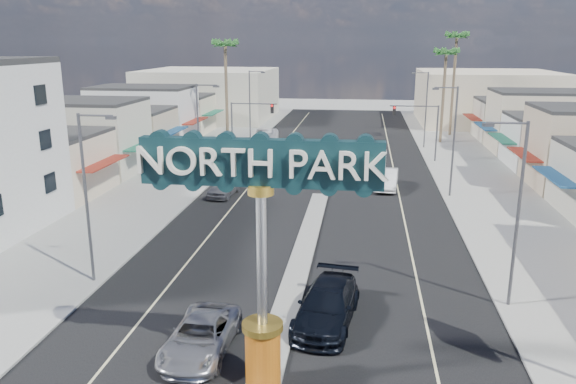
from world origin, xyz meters
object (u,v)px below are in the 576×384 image
(suv_left, at_px, (201,336))
(suv_right, at_px, (327,305))
(palm_right_mid, at_px, (446,57))
(traffic_signal_left, at_px, (248,119))
(car_parked_right, at_px, (387,179))
(streetlight_l_near, at_px, (88,190))
(car_parked_left, at_px, (224,187))
(streetlight_l_mid, at_px, (200,131))
(streetlight_r_near, at_px, (515,206))
(streetlight_r_mid, at_px, (452,136))
(city_bus, at_px, (265,149))
(palm_left_far, at_px, (225,50))
(traffic_signal_right, at_px, (420,122))
(streetlight_r_far, at_px, (425,106))
(palm_right_far, at_px, (457,42))
(streetlight_l_far, at_px, (251,103))
(gateway_sign, at_px, (261,236))

(suv_left, distance_m, suv_right, 5.91)
(palm_right_mid, bearing_deg, traffic_signal_left, -151.58)
(suv_right, relative_size, car_parked_right, 1.15)
(streetlight_l_near, distance_m, car_parked_left, 18.58)
(streetlight_l_mid, height_order, streetlight_r_near, same)
(streetlight_r_mid, xyz_separation_m, city_bus, (-17.27, 11.13, -3.53))
(streetlight_l_near, distance_m, suv_left, 10.53)
(palm_left_far, height_order, car_parked_right, palm_left_far)
(traffic_signal_right, xyz_separation_m, palm_right_mid, (3.82, 12.01, 6.33))
(streetlight_r_near, distance_m, city_bus, 35.78)
(streetlight_r_near, relative_size, streetlight_r_mid, 1.00)
(traffic_signal_left, xyz_separation_m, suv_left, (6.23, -40.01, -3.54))
(streetlight_r_far, xyz_separation_m, palm_right_far, (4.57, 10.00, 7.32))
(streetlight_l_near, relative_size, streetlight_l_mid, 1.00)
(streetlight_l_mid, bearing_deg, traffic_signal_right, 35.50)
(streetlight_r_far, xyz_separation_m, car_parked_right, (-4.93, -19.95, -4.21))
(palm_left_far, bearing_deg, streetlight_l_near, -86.33)
(suv_right, bearing_deg, palm_right_mid, 84.38)
(traffic_signal_left, height_order, streetlight_r_mid, streetlight_r_mid)
(city_bus, bearing_deg, traffic_signal_left, 122.23)
(streetlight_l_near, height_order, suv_right, streetlight_l_near)
(streetlight_l_mid, relative_size, palm_left_far, 0.69)
(traffic_signal_right, xyz_separation_m, streetlight_l_far, (-19.62, 8.01, 0.79))
(palm_right_far, distance_m, city_bus, 32.09)
(streetlight_r_mid, height_order, streetlight_r_far, same)
(streetlight_l_far, bearing_deg, streetlight_l_near, -90.00)
(city_bus, bearing_deg, palm_left_far, 117.64)
(streetlight_r_mid, bearing_deg, traffic_signal_left, 144.50)
(streetlight_l_far, xyz_separation_m, suv_left, (7.48, -48.01, -4.33))
(palm_right_mid, relative_size, city_bus, 1.10)
(streetlight_r_mid, bearing_deg, suv_left, -117.24)
(streetlight_l_near, xyz_separation_m, streetlight_r_far, (20.87, 42.00, 0.00))
(traffic_signal_left, height_order, car_parked_left, traffic_signal_left)
(palm_right_mid, relative_size, suv_left, 2.29)
(streetlight_r_near, xyz_separation_m, car_parked_left, (-18.39, 17.90, -4.30))
(gateway_sign, relative_size, streetlight_l_near, 1.02)
(palm_left_far, relative_size, suv_right, 2.19)
(palm_right_far, bearing_deg, suv_left, -107.20)
(car_parked_right, bearing_deg, palm_right_mid, 77.59)
(suv_left, bearing_deg, car_parked_right, 74.47)
(car_parked_left, relative_size, car_parked_right, 0.87)
(palm_left_far, distance_m, suv_right, 46.58)
(streetlight_l_near, bearing_deg, suv_left, -38.80)
(streetlight_l_far, relative_size, car_parked_left, 1.99)
(streetlight_r_far, height_order, palm_left_far, palm_left_far)
(suv_left, bearing_deg, streetlight_l_far, 100.09)
(streetlight_r_far, relative_size, palm_left_far, 0.69)
(streetlight_l_near, distance_m, streetlight_r_far, 46.90)
(streetlight_l_near, relative_size, car_parked_right, 1.73)
(traffic_signal_right, xyz_separation_m, suv_right, (-7.18, -36.79, -3.41))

